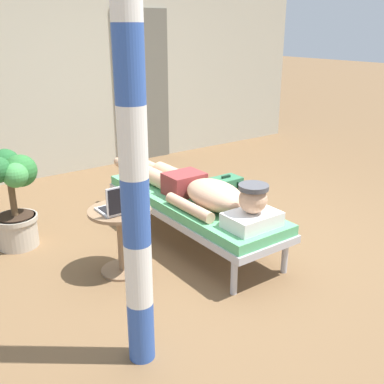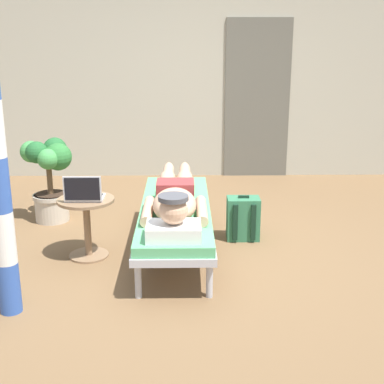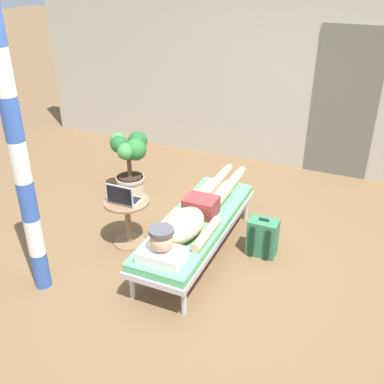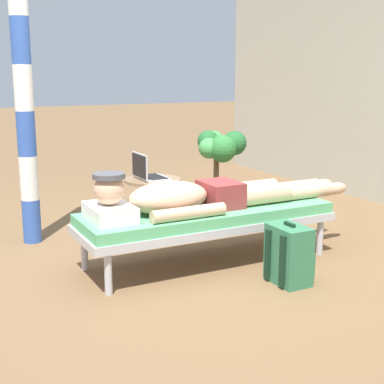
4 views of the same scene
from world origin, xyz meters
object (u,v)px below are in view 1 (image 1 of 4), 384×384
Objects in this scene: lounge_chair at (192,205)px; backpack at (225,197)px; laptop at (122,204)px; potted_plant at (11,192)px; person_reclining at (198,189)px; porch_post at (133,142)px; side_table at (121,230)px.

backpack is (0.63, 0.29, -0.15)m from lounge_chair.
lounge_chair is 6.26× the size of laptop.
lounge_chair is at bearing 12.10° from laptop.
laptop is at bearing -62.10° from potted_plant.
laptop is at bearing -161.95° from backpack.
person_reclining is 1.59m from potted_plant.
backpack is (1.38, 0.45, -0.39)m from laptop.
porch_post reaches higher than potted_plant.
backpack is 0.51× the size of potted_plant.
potted_plant is (-0.53, 1.01, -0.09)m from laptop.
person_reclining is at bearing 1.75° from side_table.
laptop is (0.00, -0.05, 0.23)m from side_table.
laptop is 1.50m from backpack.
backpack is at bearing 30.92° from person_reclining.
laptop reaches higher than person_reclining.
side_table is 0.20× the size of porch_post.
lounge_chair is 2.32× the size of potted_plant.
backpack is at bearing 37.53° from porch_post.
laptop is 1.20m from porch_post.
side_table is 1.38m from porch_post.
lounge_chair is 1.81m from porch_post.
side_table is at bearing 68.33° from porch_post.
side_table is (-0.75, -0.11, 0.01)m from lounge_chair.
person_reclining is 0.80m from backpack.
laptop is 1.14m from potted_plant.
potted_plant reaches higher than lounge_chair.
laptop is (-0.75, -0.07, 0.06)m from person_reclining.
lounge_chair is 0.89× the size of person_reclining.
laptop is 0.12× the size of porch_post.
potted_plant is at bearing 146.68° from lounge_chair.
porch_post reaches higher than lounge_chair.
person_reclining is 0.77m from side_table.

